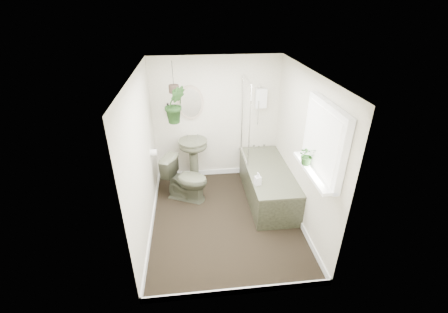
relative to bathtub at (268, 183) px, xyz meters
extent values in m
cube|color=#2C2317|center=(-0.80, -0.50, -0.30)|extent=(2.30, 2.80, 0.02)
cube|color=white|center=(-0.80, -0.50, 2.02)|extent=(2.30, 2.80, 0.02)
cube|color=silver|center=(-0.80, 0.91, 0.86)|extent=(2.30, 0.02, 2.30)
cube|color=silver|center=(-0.80, -1.91, 0.86)|extent=(2.30, 0.02, 2.30)
cube|color=silver|center=(-1.96, -0.50, 0.86)|extent=(0.02, 2.80, 2.30)
cube|color=silver|center=(0.36, -0.50, 0.86)|extent=(0.02, 2.80, 2.30)
cube|color=white|center=(-0.80, -0.50, -0.24)|extent=(2.30, 2.80, 0.10)
cube|color=white|center=(0.00, 0.84, 1.26)|extent=(0.20, 0.10, 0.35)
ellipsoid|color=tan|center=(-1.25, 0.87, 1.21)|extent=(0.46, 0.03, 0.62)
cylinder|color=black|center=(-1.65, 0.86, 1.11)|extent=(0.04, 0.04, 0.22)
cylinder|color=white|center=(-1.90, 0.20, 0.61)|extent=(0.11, 0.11, 0.11)
cube|color=white|center=(0.29, -1.20, 1.36)|extent=(0.08, 1.00, 0.90)
cube|color=white|center=(0.22, -1.20, 0.94)|extent=(0.18, 1.00, 0.04)
cube|color=white|center=(0.24, -1.20, 1.36)|extent=(0.01, 0.86, 0.76)
imported|color=#4A4C3A|center=(-1.40, 0.15, 0.10)|extent=(0.87, 0.71, 0.78)
imported|color=black|center=(0.18, -1.05, 1.09)|extent=(0.24, 0.21, 0.25)
imported|color=black|center=(-1.50, 0.45, 1.33)|extent=(0.39, 0.33, 0.63)
imported|color=#363031|center=(-0.29, -0.44, 0.39)|extent=(0.11, 0.11, 0.21)
cylinder|color=#33271F|center=(-1.50, 0.45, 1.58)|extent=(0.16, 0.16, 0.12)
camera|label=1|loc=(-1.24, -4.24, 2.85)|focal=24.00mm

